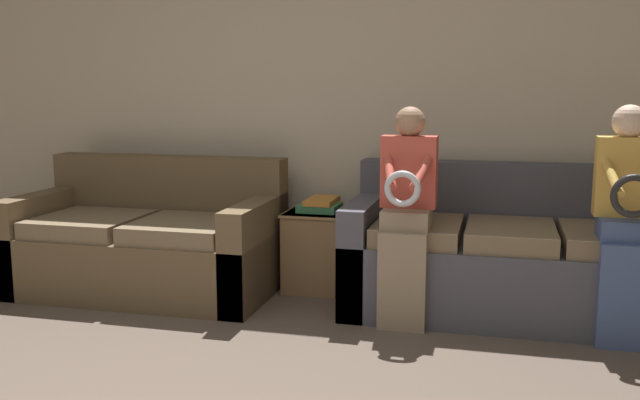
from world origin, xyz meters
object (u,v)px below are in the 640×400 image
object	(u,v)px
couch_main	(509,259)
child_right_seated	(626,214)
child_left_seated	(406,207)
couch_side	(149,244)
side_shelf	(322,248)
book_stack	(321,205)

from	to	relation	value
couch_main	child_right_seated	size ratio (longest dim) A/B	1.53
couch_main	child_left_seated	size ratio (longest dim) A/B	1.55
couch_side	child_left_seated	distance (m)	1.80
child_left_seated	child_right_seated	xyz separation A→B (m)	(1.15, 0.00, 0.01)
child_left_seated	side_shelf	world-z (taller)	child_left_seated
child_right_seated	book_stack	distance (m)	1.89
couch_main	child_left_seated	xyz separation A→B (m)	(-0.58, -0.37, 0.36)
couch_main	book_stack	world-z (taller)	couch_main
couch_main	side_shelf	world-z (taller)	couch_main
child_left_seated	child_right_seated	distance (m)	1.15
couch_main	couch_side	distance (m)	2.32
child_left_seated	book_stack	world-z (taller)	child_left_seated
child_left_seated	child_right_seated	world-z (taller)	child_right_seated
child_left_seated	side_shelf	xyz separation A→B (m)	(-0.64, 0.57, -0.40)
child_right_seated	side_shelf	world-z (taller)	child_right_seated
couch_main	side_shelf	size ratio (longest dim) A/B	3.62
side_shelf	book_stack	world-z (taller)	book_stack
couch_main	child_left_seated	world-z (taller)	child_left_seated
book_stack	child_left_seated	bearing A→B (deg)	-41.38
child_right_seated	side_shelf	size ratio (longest dim) A/B	2.37
book_stack	couch_main	bearing A→B (deg)	-9.24
couch_side	side_shelf	xyz separation A→B (m)	(1.11, 0.32, -0.04)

